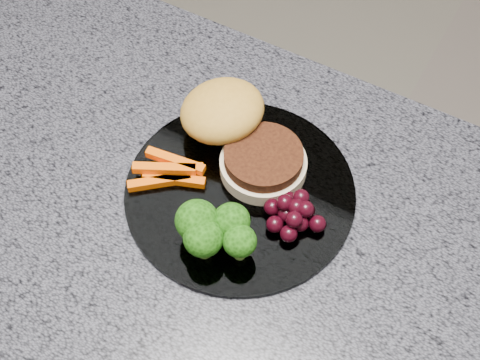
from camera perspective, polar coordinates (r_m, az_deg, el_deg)
name	(u,v)px	position (r m, az deg, el deg)	size (l,w,h in m)	color
countertop	(198,247)	(0.74, -3.58, -5.72)	(1.20, 0.60, 0.04)	#51515C
plate	(240,191)	(0.75, 0.00, -0.99)	(0.26, 0.26, 0.01)	white
burger	(236,131)	(0.77, -0.30, 4.21)	(0.18, 0.14, 0.05)	beige
carrot_sticks	(169,172)	(0.76, -6.08, 0.71)	(0.08, 0.07, 0.02)	#F55B04
broccoli	(213,229)	(0.69, -2.29, -4.21)	(0.09, 0.07, 0.05)	olive
grape_bunch	(293,213)	(0.72, 4.58, -2.85)	(0.07, 0.06, 0.03)	black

